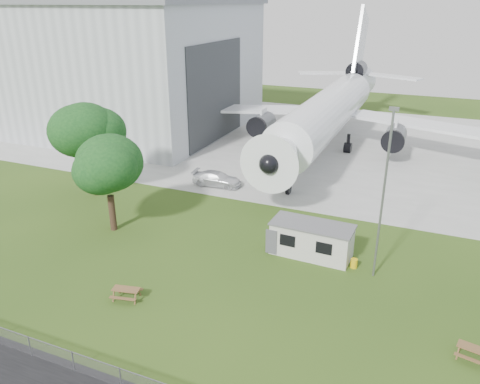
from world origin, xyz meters
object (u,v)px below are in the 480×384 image
at_px(hangar, 101,62).
at_px(site_cabin, 312,240).
at_px(airliner, 330,109).
at_px(picnic_west, 127,298).
at_px(picnic_east, 473,360).

distance_m(hangar, site_cabin, 50.91).
height_order(hangar, site_cabin, hangar).
relative_size(hangar, airliner, 0.90).
relative_size(hangar, site_cabin, 6.32).
bearing_deg(hangar, site_cabin, -34.75).
bearing_deg(airliner, hangar, 179.78).
relative_size(site_cabin, picnic_west, 3.78).
height_order(hangar, picnic_east, hangar).
height_order(site_cabin, picnic_west, site_cabin).
relative_size(site_cabin, picnic_east, 3.78).
xyz_separation_m(site_cabin, picnic_east, (11.14, -7.67, -1.31)).
xyz_separation_m(hangar, picnic_west, (31.62, -38.98, -9.41)).
bearing_deg(hangar, picnic_west, -50.95).
relative_size(hangar, picnic_west, 23.89).
height_order(airliner, picnic_east, airliner).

